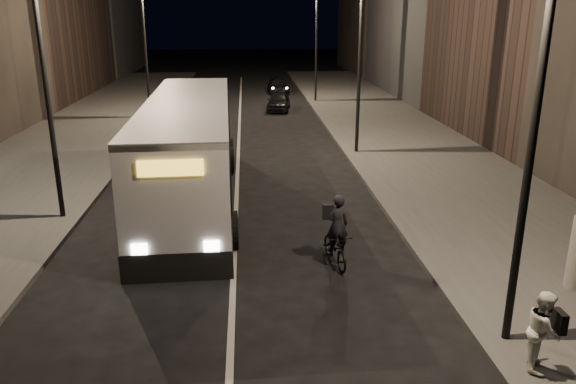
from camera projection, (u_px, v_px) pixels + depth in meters
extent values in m
plane|color=black|center=(234.00, 268.00, 14.89)|extent=(180.00, 180.00, 0.00)
cube|color=#3A3A37|center=(405.00, 143.00, 28.75)|extent=(7.00, 70.00, 0.16)
cube|color=#3A3A37|center=(65.00, 148.00, 27.54)|extent=(7.00, 70.00, 0.16)
cylinder|color=black|center=(531.00, 146.00, 10.21)|extent=(0.16, 0.16, 8.00)
cylinder|color=black|center=(360.00, 65.00, 25.39)|extent=(0.16, 0.16, 8.00)
cylinder|color=black|center=(316.00, 45.00, 40.58)|extent=(0.16, 0.16, 8.00)
cylinder|color=black|center=(47.00, 92.00, 17.01)|extent=(0.16, 0.16, 8.00)
cylinder|color=black|center=(146.00, 51.00, 34.09)|extent=(0.16, 0.16, 8.00)
cube|color=silver|center=(190.00, 151.00, 19.87)|extent=(3.18, 13.32, 3.53)
cube|color=black|center=(189.00, 138.00, 19.72)|extent=(3.25, 12.89, 1.27)
cube|color=silver|center=(187.00, 103.00, 19.35)|extent=(3.20, 13.32, 0.20)
cube|color=gold|center=(170.00, 168.00, 13.23)|extent=(1.55, 0.18, 0.39)
cylinder|color=black|center=(133.00, 234.00, 15.72)|extent=(0.42, 1.12, 1.10)
cylinder|color=black|center=(231.00, 230.00, 16.00)|extent=(0.42, 1.12, 1.10)
cylinder|color=black|center=(165.00, 157.00, 24.07)|extent=(0.42, 1.12, 1.10)
cylinder|color=black|center=(229.00, 155.00, 24.35)|extent=(0.42, 1.12, 1.10)
imported|color=black|center=(335.00, 248.00, 15.04)|extent=(0.90, 1.83, 0.92)
imported|color=black|center=(337.00, 225.00, 14.63)|extent=(0.67, 0.50, 1.68)
imported|color=silver|center=(543.00, 330.00, 10.27)|extent=(0.84, 0.92, 1.55)
imported|color=black|center=(279.00, 101.00, 38.34)|extent=(1.92, 3.81, 1.24)
imported|color=#303133|center=(190.00, 96.00, 40.44)|extent=(1.86, 4.14, 1.32)
imported|color=black|center=(278.00, 86.00, 46.63)|extent=(1.74, 4.00, 1.15)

